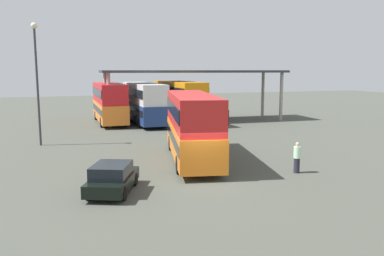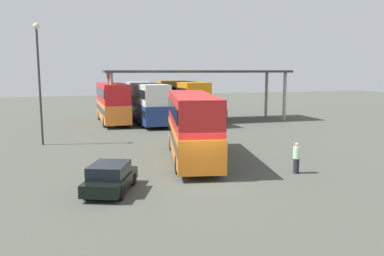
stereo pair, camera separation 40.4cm
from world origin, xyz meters
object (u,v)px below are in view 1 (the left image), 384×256
(double_decker_mid_row, at_px, (144,101))
(double_decker_far_right, at_px, (179,100))
(double_decker_main, at_px, (192,124))
(lamppost_tall, at_px, (37,71))
(parked_hatchback, at_px, (112,178))
(pedestrian_waiting, at_px, (297,158))
(double_decker_near_canopy, at_px, (109,101))

(double_decker_mid_row, height_order, double_decker_far_right, double_decker_far_right)
(double_decker_main, bearing_deg, lamppost_tall, 60.21)
(double_decker_main, height_order, double_decker_mid_row, double_decker_mid_row)
(double_decker_mid_row, bearing_deg, double_decker_far_right, -102.25)
(parked_hatchback, relative_size, lamppost_tall, 0.45)
(lamppost_tall, xyz_separation_m, pedestrian_waiting, (13.45, -12.85, -4.64))
(parked_hatchback, relative_size, double_decker_near_canopy, 0.40)
(double_decker_near_canopy, height_order, double_decker_far_right, double_decker_far_right)
(parked_hatchback, xyz_separation_m, double_decker_far_right, (9.91, 21.88, 1.71))
(pedestrian_waiting, bearing_deg, double_decker_near_canopy, 90.00)
(parked_hatchback, distance_m, pedestrian_waiting, 9.90)
(double_decker_far_right, bearing_deg, double_decker_main, 162.95)
(double_decker_main, bearing_deg, pedestrian_waiting, -125.45)
(double_decker_main, distance_m, double_decker_near_canopy, 19.23)
(double_decker_mid_row, bearing_deg, lamppost_tall, 133.78)
(parked_hatchback, height_order, pedestrian_waiting, pedestrian_waiting)
(lamppost_tall, distance_m, pedestrian_waiting, 19.17)
(parked_hatchback, bearing_deg, double_decker_main, -24.99)
(double_decker_near_canopy, relative_size, double_decker_mid_row, 0.91)
(parked_hatchback, bearing_deg, double_decker_mid_row, 7.48)
(pedestrian_waiting, bearing_deg, double_decker_main, 116.15)
(parked_hatchback, bearing_deg, double_decker_far_right, -1.43)
(double_decker_main, relative_size, double_decker_mid_row, 0.94)
(double_decker_near_canopy, distance_m, double_decker_mid_row, 3.66)
(parked_hatchback, height_order, lamppost_tall, lamppost_tall)
(double_decker_main, xyz_separation_m, parked_hatchback, (-5.53, -4.99, -1.57))
(double_decker_main, distance_m, double_decker_mid_row, 17.66)
(double_decker_mid_row, height_order, pedestrian_waiting, double_decker_mid_row)
(lamppost_tall, bearing_deg, double_decker_near_canopy, 59.60)
(double_decker_main, height_order, parked_hatchback, double_decker_main)
(double_decker_far_right, xyz_separation_m, lamppost_tall, (-13.45, -8.79, 3.10))
(parked_hatchback, distance_m, double_decker_mid_row, 23.54)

